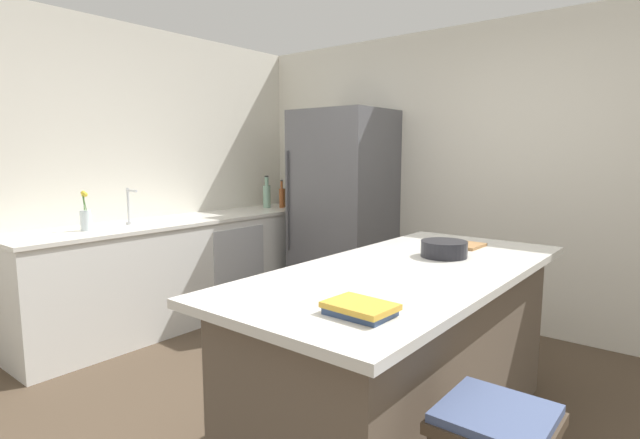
% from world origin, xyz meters
% --- Properties ---
extents(ground_plane, '(7.20, 7.20, 0.00)m').
position_xyz_m(ground_plane, '(0.00, 0.00, 0.00)').
color(ground_plane, '#4C3D2D').
extents(wall_rear, '(6.00, 0.10, 2.60)m').
position_xyz_m(wall_rear, '(0.00, 2.25, 1.30)').
color(wall_rear, silver).
rests_on(wall_rear, ground_plane).
extents(wall_left, '(0.10, 6.00, 2.60)m').
position_xyz_m(wall_left, '(-2.45, 0.00, 1.30)').
color(wall_left, silver).
rests_on(wall_left, ground_plane).
extents(counter_run_left, '(0.65, 2.98, 0.92)m').
position_xyz_m(counter_run_left, '(-2.09, 0.63, 0.46)').
color(counter_run_left, silver).
rests_on(counter_run_left, ground_plane).
extents(kitchen_island, '(0.98, 2.17, 0.93)m').
position_xyz_m(kitchen_island, '(0.39, 0.20, 0.47)').
color(kitchen_island, brown).
rests_on(kitchen_island, ground_plane).
extents(refrigerator, '(0.84, 0.77, 1.91)m').
position_xyz_m(refrigerator, '(-1.21, 1.83, 0.95)').
color(refrigerator, '#56565B').
rests_on(refrigerator, ground_plane).
extents(sink_faucet, '(0.15, 0.05, 0.30)m').
position_xyz_m(sink_faucet, '(-2.14, 0.13, 1.08)').
color(sink_faucet, silver).
rests_on(sink_faucet, counter_run_left).
extents(flower_vase, '(0.08, 0.08, 0.30)m').
position_xyz_m(flower_vase, '(-2.10, -0.25, 1.03)').
color(flower_vase, silver).
rests_on(flower_vase, counter_run_left).
extents(olive_oil_bottle, '(0.06, 0.06, 0.32)m').
position_xyz_m(olive_oil_bottle, '(-2.01, 2.00, 1.06)').
color(olive_oil_bottle, olive).
rests_on(olive_oil_bottle, counter_run_left).
extents(whiskey_bottle, '(0.07, 0.07, 0.27)m').
position_xyz_m(whiskey_bottle, '(-2.02, 1.91, 1.03)').
color(whiskey_bottle, brown).
rests_on(whiskey_bottle, counter_run_left).
extents(vinegar_bottle, '(0.05, 0.05, 0.30)m').
position_xyz_m(vinegar_bottle, '(-2.01, 1.82, 1.04)').
color(vinegar_bottle, '#994C23').
rests_on(vinegar_bottle, counter_run_left).
extents(gin_bottle, '(0.08, 0.08, 0.34)m').
position_xyz_m(gin_bottle, '(-2.15, 1.72, 1.06)').
color(gin_bottle, '#8CB79E').
rests_on(gin_bottle, counter_run_left).
extents(cookbook_stack, '(0.25, 0.19, 0.04)m').
position_xyz_m(cookbook_stack, '(0.62, -0.56, 0.95)').
color(cookbook_stack, '#334770').
rests_on(cookbook_stack, kitchen_island).
extents(mixing_bowl, '(0.26, 0.26, 0.09)m').
position_xyz_m(mixing_bowl, '(0.42, 0.56, 0.97)').
color(mixing_bowl, black).
rests_on(mixing_bowl, kitchen_island).
extents(cutting_board, '(0.30, 0.23, 0.02)m').
position_xyz_m(cutting_board, '(0.35, 0.92, 0.93)').
color(cutting_board, '#9E7042').
rests_on(cutting_board, kitchen_island).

